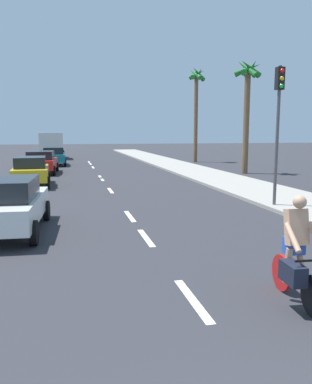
{
  "coord_description": "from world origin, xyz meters",
  "views": [
    {
      "loc": [
        -2.0,
        -1.32,
        2.82
      ],
      "look_at": [
        0.49,
        9.77,
        1.1
      ],
      "focal_mm": 36.72,
      "sensor_mm": 36.0,
      "label": 1
    }
  ],
  "objects_px": {
    "parked_car_white": "(7,204)",
    "parked_car_yellow": "(31,170)",
    "delivery_truck": "(51,145)",
    "palm_tree_distant": "(196,93)",
    "parked_car_red": "(41,161)",
    "cyclist": "(296,255)",
    "parked_car_teal": "(54,156)",
    "traffic_signal": "(278,111)",
    "palm_tree_far": "(247,91)"
  },
  "relations": [
    {
      "from": "parked_car_white",
      "to": "parked_car_yellow",
      "type": "distance_m",
      "value": 10.22
    },
    {
      "from": "delivery_truck",
      "to": "palm_tree_distant",
      "type": "relative_size",
      "value": 0.7
    },
    {
      "from": "parked_car_red",
      "to": "delivery_truck",
      "type": "xyz_separation_m",
      "value": [
        0.08,
        16.38,
        0.66
      ]
    },
    {
      "from": "cyclist",
      "to": "palm_tree_distant",
      "type": "height_order",
      "value": "palm_tree_distant"
    },
    {
      "from": "parked_car_red",
      "to": "parked_car_teal",
      "type": "xyz_separation_m",
      "value": [
        0.61,
        6.92,
        -0.0
      ]
    },
    {
      "from": "palm_tree_distant",
      "to": "traffic_signal",
      "type": "xyz_separation_m",
      "value": [
        -4.57,
        -23.23,
        -2.96
      ]
    },
    {
      "from": "parked_car_teal",
      "to": "traffic_signal",
      "type": "bearing_deg",
      "value": -69.83
    },
    {
      "from": "parked_car_white",
      "to": "palm_tree_distant",
      "type": "relative_size",
      "value": 0.49
    },
    {
      "from": "parked_car_white",
      "to": "palm_tree_distant",
      "type": "distance_m",
      "value": 29.07
    },
    {
      "from": "parked_car_white",
      "to": "delivery_truck",
      "type": "bearing_deg",
      "value": 93.24
    },
    {
      "from": "parked_car_red",
      "to": "traffic_signal",
      "type": "height_order",
      "value": "traffic_signal"
    },
    {
      "from": "parked_car_yellow",
      "to": "parked_car_red",
      "type": "relative_size",
      "value": 0.9
    },
    {
      "from": "parked_car_teal",
      "to": "cyclist",
      "type": "bearing_deg",
      "value": -82.29
    },
    {
      "from": "cyclist",
      "to": "parked_car_red",
      "type": "height_order",
      "value": "cyclist"
    },
    {
      "from": "parked_car_teal",
      "to": "palm_tree_far",
      "type": "height_order",
      "value": "palm_tree_far"
    },
    {
      "from": "parked_car_yellow",
      "to": "traffic_signal",
      "type": "relative_size",
      "value": 0.8
    },
    {
      "from": "cyclist",
      "to": "parked_car_red",
      "type": "xyz_separation_m",
      "value": [
        -5.4,
        22.81,
        0.01
      ]
    },
    {
      "from": "parked_car_red",
      "to": "palm_tree_far",
      "type": "xyz_separation_m",
      "value": [
        13.87,
        -3.0,
        4.77
      ]
    },
    {
      "from": "parked_car_white",
      "to": "palm_tree_far",
      "type": "xyz_separation_m",
      "value": [
        13.78,
        13.84,
        4.78
      ]
    },
    {
      "from": "delivery_truck",
      "to": "palm_tree_far",
      "type": "height_order",
      "value": "palm_tree_far"
    },
    {
      "from": "delivery_truck",
      "to": "parked_car_yellow",
      "type": "bearing_deg",
      "value": -92.15
    },
    {
      "from": "delivery_truck",
      "to": "traffic_signal",
      "type": "xyz_separation_m",
      "value": [
        9.27,
        -31.52,
        2.1
      ]
    },
    {
      "from": "cyclist",
      "to": "traffic_signal",
      "type": "xyz_separation_m",
      "value": [
        3.95,
        7.67,
        2.78
      ]
    },
    {
      "from": "palm_tree_distant",
      "to": "parked_car_white",
      "type": "bearing_deg",
      "value": -119.01
    },
    {
      "from": "parked_car_red",
      "to": "traffic_signal",
      "type": "relative_size",
      "value": 0.89
    },
    {
      "from": "delivery_truck",
      "to": "palm_tree_distant",
      "type": "distance_m",
      "value": 16.9
    },
    {
      "from": "palm_tree_far",
      "to": "traffic_signal",
      "type": "xyz_separation_m",
      "value": [
        -4.52,
        -12.15,
        -2.01
      ]
    },
    {
      "from": "parked_car_teal",
      "to": "palm_tree_far",
      "type": "distance_m",
      "value": 17.23
    },
    {
      "from": "palm_tree_distant",
      "to": "palm_tree_far",
      "type": "bearing_deg",
      "value": -90.22
    },
    {
      "from": "cyclist",
      "to": "delivery_truck",
      "type": "relative_size",
      "value": 0.29
    },
    {
      "from": "parked_car_white",
      "to": "parked_car_yellow",
      "type": "bearing_deg",
      "value": 94.46
    },
    {
      "from": "delivery_truck",
      "to": "palm_tree_distant",
      "type": "xyz_separation_m",
      "value": [
        13.83,
        -8.29,
        5.06
      ]
    },
    {
      "from": "parked_car_white",
      "to": "parked_car_teal",
      "type": "xyz_separation_m",
      "value": [
        0.52,
        23.75,
        0.0
      ]
    },
    {
      "from": "palm_tree_far",
      "to": "palm_tree_distant",
      "type": "distance_m",
      "value": 11.12
    },
    {
      "from": "delivery_truck",
      "to": "palm_tree_far",
      "type": "bearing_deg",
      "value": -56.19
    },
    {
      "from": "parked_car_yellow",
      "to": "traffic_signal",
      "type": "height_order",
      "value": "traffic_signal"
    },
    {
      "from": "palm_tree_far",
      "to": "palm_tree_distant",
      "type": "bearing_deg",
      "value": 89.78
    },
    {
      "from": "palm_tree_far",
      "to": "parked_car_red",
      "type": "bearing_deg",
      "value": 167.81
    },
    {
      "from": "parked_car_yellow",
      "to": "delivery_truck",
      "type": "distance_m",
      "value": 23.01
    },
    {
      "from": "cyclist",
      "to": "palm_tree_distant",
      "type": "xyz_separation_m",
      "value": [
        8.51,
        30.9,
        5.74
      ]
    },
    {
      "from": "parked_car_white",
      "to": "traffic_signal",
      "type": "height_order",
      "value": "traffic_signal"
    },
    {
      "from": "palm_tree_distant",
      "to": "cyclist",
      "type": "bearing_deg",
      "value": -105.4
    },
    {
      "from": "cyclist",
      "to": "parked_car_white",
      "type": "distance_m",
      "value": 7.99
    },
    {
      "from": "parked_car_white",
      "to": "parked_car_red",
      "type": "height_order",
      "value": "same"
    },
    {
      "from": "traffic_signal",
      "to": "delivery_truck",
      "type": "bearing_deg",
      "value": 106.38
    },
    {
      "from": "parked_car_yellow",
      "to": "palm_tree_distant",
      "type": "xyz_separation_m",
      "value": [
        14.04,
        14.71,
        5.73
      ]
    },
    {
      "from": "parked_car_red",
      "to": "parked_car_teal",
      "type": "height_order",
      "value": "same"
    },
    {
      "from": "cyclist",
      "to": "parked_car_teal",
      "type": "relative_size",
      "value": 0.41
    },
    {
      "from": "palm_tree_far",
      "to": "parked_car_teal",
      "type": "bearing_deg",
      "value": 143.22
    },
    {
      "from": "parked_car_teal",
      "to": "palm_tree_far",
      "type": "xyz_separation_m",
      "value": [
        13.26,
        -9.91,
        4.77
      ]
    }
  ]
}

